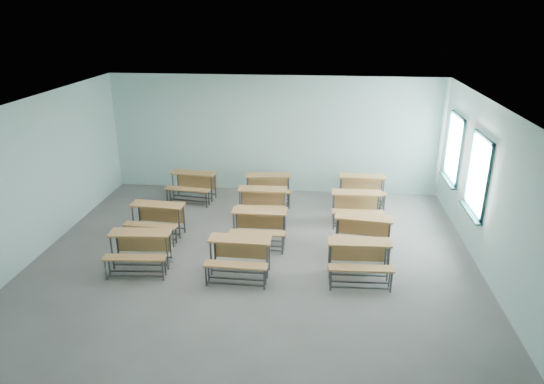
{
  "coord_description": "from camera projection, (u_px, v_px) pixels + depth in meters",
  "views": [
    {
      "loc": [
        1.3,
        -8.84,
        4.86
      ],
      "look_at": [
        0.23,
        1.2,
        1.0
      ],
      "focal_mm": 32.0,
      "sensor_mm": 36.0,
      "label": 1
    }
  ],
  "objects": [
    {
      "name": "room",
      "position": [
        258.0,
        184.0,
        9.53
      ],
      "size": [
        9.04,
        8.04,
        3.24
      ],
      "color": "slate",
      "rests_on": "ground"
    },
    {
      "name": "desk_unit_r0c0",
      "position": [
        140.0,
        245.0,
        9.48
      ],
      "size": [
        1.25,
        0.89,
        0.74
      ],
      "rotation": [
        0.0,
        0.0,
        0.08
      ],
      "color": "#A6723C",
      "rests_on": "ground"
    },
    {
      "name": "desk_unit_r0c1",
      "position": [
        239.0,
        252.0,
        9.21
      ],
      "size": [
        1.2,
        0.82,
        0.74
      ],
      "rotation": [
        0.0,
        0.0,
        -0.02
      ],
      "color": "#A6723C",
      "rests_on": "ground"
    },
    {
      "name": "desk_unit_r0c2",
      "position": [
        359.0,
        255.0,
        9.11
      ],
      "size": [
        1.22,
        0.85,
        0.74
      ],
      "rotation": [
        0.0,
        0.0,
        0.04
      ],
      "color": "#A6723C",
      "rests_on": "ground"
    },
    {
      "name": "desk_unit_r1c0",
      "position": [
        156.0,
        216.0,
        10.83
      ],
      "size": [
        1.24,
        0.87,
        0.74
      ],
      "rotation": [
        0.0,
        0.0,
        -0.07
      ],
      "color": "#A6723C",
      "rests_on": "ground"
    },
    {
      "name": "desk_unit_r1c1",
      "position": [
        259.0,
        222.0,
        10.49
      ],
      "size": [
        1.19,
        0.81,
        0.74
      ],
      "rotation": [
        0.0,
        0.0,
        0.01
      ],
      "color": "#A6723C",
      "rests_on": "ground"
    },
    {
      "name": "desk_unit_r1c2",
      "position": [
        363.0,
        229.0,
        10.17
      ],
      "size": [
        1.27,
        0.93,
        0.74
      ],
      "rotation": [
        0.0,
        0.0,
        -0.12
      ],
      "color": "#A6723C",
      "rests_on": "ground"
    },
    {
      "name": "desk_unit_r2c1",
      "position": [
        262.0,
        199.0,
        11.75
      ],
      "size": [
        1.21,
        0.83,
        0.74
      ],
      "rotation": [
        0.0,
        0.0,
        0.03
      ],
      "color": "#A6723C",
      "rests_on": "ground"
    },
    {
      "name": "desk_unit_r2c2",
      "position": [
        357.0,
        203.0,
        11.52
      ],
      "size": [
        1.2,
        0.81,
        0.74
      ],
      "rotation": [
        0.0,
        0.0,
        0.01
      ],
      "color": "#A6723C",
      "rests_on": "ground"
    },
    {
      "name": "desk_unit_r3c0",
      "position": [
        193.0,
        182.0,
        12.9
      ],
      "size": [
        1.27,
        0.93,
        0.74
      ],
      "rotation": [
        0.0,
        0.0,
        -0.12
      ],
      "color": "#A6723C",
      "rests_on": "ground"
    },
    {
      "name": "desk_unit_r3c1",
      "position": [
        268.0,
        184.0,
        12.74
      ],
      "size": [
        1.27,
        0.92,
        0.74
      ],
      "rotation": [
        0.0,
        0.0,
        0.11
      ],
      "color": "#A6723C",
      "rests_on": "ground"
    },
    {
      "name": "desk_unit_r3c2",
      "position": [
        362.0,
        186.0,
        12.65
      ],
      "size": [
        1.19,
        0.8,
        0.74
      ],
      "rotation": [
        0.0,
        0.0,
        0.01
      ],
      "color": "#A6723C",
      "rests_on": "ground"
    }
  ]
}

